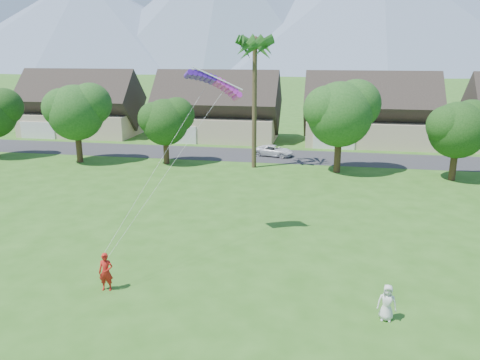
% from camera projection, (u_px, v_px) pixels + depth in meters
% --- Properties ---
extents(ground, '(500.00, 500.00, 0.00)m').
position_uv_depth(ground, '(195.00, 336.00, 18.71)').
color(ground, '#2D6019').
rests_on(ground, ground).
extents(street, '(90.00, 7.00, 0.01)m').
position_uv_depth(street, '(280.00, 156.00, 50.95)').
color(street, '#2D2D30').
rests_on(street, ground).
extents(kite_flyer, '(0.74, 0.54, 1.87)m').
position_uv_depth(kite_flyer, '(106.00, 272.00, 22.14)').
color(kite_flyer, red).
rests_on(kite_flyer, ground).
extents(watcher, '(0.83, 0.58, 1.61)m').
position_uv_depth(watcher, '(387.00, 303.00, 19.68)').
color(watcher, silver).
rests_on(watcher, ground).
extents(parked_car, '(4.57, 2.84, 1.18)m').
position_uv_depth(parked_car, '(274.00, 151.00, 50.91)').
color(parked_car, silver).
rests_on(parked_car, ground).
extents(mountain_ridge, '(540.00, 240.00, 70.00)m').
position_uv_depth(mountain_ridge, '(341.00, 17.00, 255.73)').
color(mountain_ridge, slate).
rests_on(mountain_ridge, ground).
extents(houses_row, '(72.75, 8.19, 8.86)m').
position_uv_depth(houses_row, '(291.00, 114.00, 58.48)').
color(houses_row, beige).
rests_on(houses_row, ground).
extents(tree_row, '(62.27, 6.67, 8.45)m').
position_uv_depth(tree_row, '(262.00, 119.00, 44.08)').
color(tree_row, '#47301C').
rests_on(tree_row, ground).
extents(fan_palm, '(3.00, 3.00, 13.80)m').
position_uv_depth(fan_palm, '(255.00, 43.00, 42.95)').
color(fan_palm, '#4C3D26').
rests_on(fan_palm, ground).
extents(parafoil_kite, '(3.54, 1.54, 0.50)m').
position_uv_depth(parafoil_kite, '(215.00, 81.00, 26.56)').
color(parafoil_kite, '#4D16AB').
rests_on(parafoil_kite, ground).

